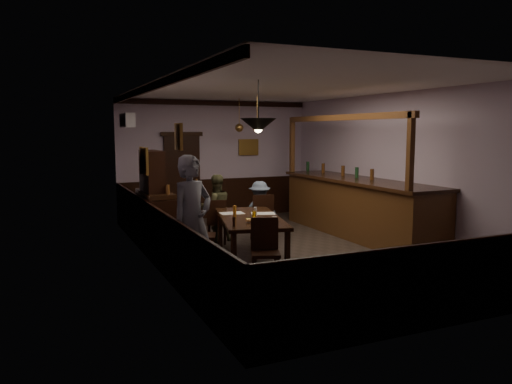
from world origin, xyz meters
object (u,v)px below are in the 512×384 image
soda_can (254,215)px  person_seated_right (260,210)px  chair_far_right (262,216)px  person_seated_left (216,208)px  sideboard (155,210)px  bar_counter (358,206)px  chair_side (197,231)px  person_standing (192,220)px  pendant_brass_far (239,128)px  pendant_iron (258,126)px  dining_table (250,220)px  pendant_brass_mid (257,127)px  coffee_cup (274,219)px  chair_near (265,247)px  chair_far_left (217,220)px

soda_can → person_seated_right: bearing=62.7°
chair_far_right → person_seated_left: 0.95m
sideboard → bar_counter: size_ratio=0.41×
chair_side → person_standing: (-0.37, -1.00, 0.38)m
chair_side → pendant_brass_far: bearing=-10.8°
pendant_iron → chair_far_right: bearing=63.8°
dining_table → pendant_brass_mid: 2.67m
chair_side → person_seated_left: person_seated_left is taller
chair_side → person_standing: size_ratio=0.55×
person_standing → coffee_cup: bearing=-10.4°
chair_near → person_seated_left: size_ratio=0.70×
chair_far_right → chair_near: chair_far_right is taller
dining_table → person_seated_right: size_ratio=1.97×
chair_far_left → dining_table: bearing=116.3°
soda_can → pendant_brass_mid: (0.96, 2.04, 1.49)m
sideboard → pendant_brass_far: 3.55m
sideboard → bar_counter: (4.20, -0.55, -0.10)m
person_seated_right → soda_can: size_ratio=10.05×
coffee_cup → pendant_brass_far: (0.99, 3.99, 1.50)m
person_seated_right → pendant_brass_far: (0.36, 2.01, 1.69)m
chair_far_left → person_seated_right: size_ratio=0.74×
chair_far_left → sideboard: 1.23m
chair_far_right → person_standing: person_standing is taller
coffee_cup → pendant_iron: bearing=-139.0°
bar_counter → pendant_iron: bearing=-151.5°
chair_far_left → chair_far_right: size_ratio=0.92×
person_seated_left → bar_counter: (2.93, -0.73, -0.03)m
person_seated_right → sideboard: sideboard is taller
chair_far_left → chair_side: size_ratio=0.86×
person_standing → chair_far_left: bearing=38.5°
coffee_cup → bar_counter: size_ratio=0.02×
pendant_brass_far → bar_counter: bearing=-56.1°
person_seated_left → person_seated_right: 0.90m
bar_counter → chair_near: bearing=-145.6°
person_standing → pendant_brass_mid: size_ratio=2.33×
chair_side → sideboard: sideboard is taller
person_seated_left → soda_can: 1.77m
soda_can → pendant_iron: bearing=-107.9°
dining_table → chair_far_left: size_ratio=2.66×
coffee_cup → sideboard: sideboard is taller
coffee_cup → sideboard: (-1.52, 2.03, -0.05)m
soda_can → coffee_cup: bearing=-69.4°
coffee_cup → bar_counter: (2.69, 1.47, -0.15)m
chair_far_left → person_seated_left: size_ratio=0.66×
bar_counter → person_standing: bearing=-156.2°
soda_can → sideboard: sideboard is taller
chair_far_left → chair_side: bearing=78.6°
chair_far_left → chair_far_right: (0.88, -0.22, 0.05)m
person_standing → person_seated_right: (2.13, 2.36, -0.34)m
soda_can → pendant_iron: (-0.20, -0.63, 1.50)m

